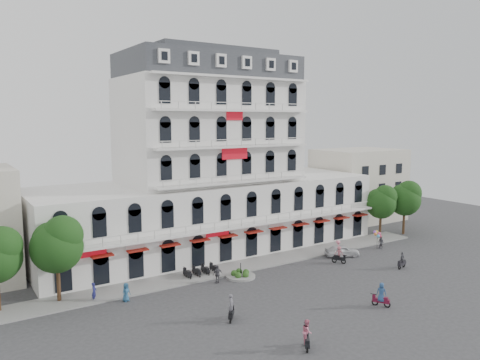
% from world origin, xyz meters
% --- Properties ---
extents(ground, '(120.00, 120.00, 0.00)m').
position_xyz_m(ground, '(0.00, 0.00, 0.00)').
color(ground, '#38383A').
rests_on(ground, ground).
extents(sidewalk, '(53.00, 4.00, 0.16)m').
position_xyz_m(sidewalk, '(0.00, 9.00, 0.08)').
color(sidewalk, gray).
rests_on(sidewalk, ground).
extents(main_building, '(45.00, 15.00, 25.80)m').
position_xyz_m(main_building, '(0.00, 18.00, 9.96)').
color(main_building, silver).
rests_on(main_building, ground).
extents(flank_building_east, '(14.00, 10.00, 12.00)m').
position_xyz_m(flank_building_east, '(30.00, 20.00, 6.00)').
color(flank_building_east, beige).
rests_on(flank_building_east, ground).
extents(traffic_island, '(3.20, 3.20, 1.60)m').
position_xyz_m(traffic_island, '(-3.00, 6.00, 0.26)').
color(traffic_island, gray).
rests_on(traffic_island, ground).
extents(parked_scooter_row, '(4.40, 1.80, 1.10)m').
position_xyz_m(parked_scooter_row, '(-6.35, 8.80, 0.00)').
color(parked_scooter_row, black).
rests_on(parked_scooter_row, ground).
extents(tree_west_inner, '(4.76, 4.76, 8.25)m').
position_xyz_m(tree_west_inner, '(-20.95, 9.48, 5.68)').
color(tree_west_inner, '#382314').
rests_on(tree_west_inner, ground).
extents(tree_east_inner, '(4.40, 4.37, 7.57)m').
position_xyz_m(tree_east_inner, '(24.05, 9.98, 5.21)').
color(tree_east_inner, '#382314').
rests_on(tree_east_inner, ground).
extents(tree_east_outer, '(4.65, 4.65, 8.05)m').
position_xyz_m(tree_east_outer, '(28.05, 8.98, 5.55)').
color(tree_east_outer, '#382314').
rests_on(tree_east_outer, ground).
extents(parked_car, '(4.58, 3.21, 1.45)m').
position_xyz_m(parked_car, '(11.91, 5.66, 0.72)').
color(parked_car, silver).
rests_on(parked_car, ground).
extents(rider_west, '(1.22, 1.39, 2.35)m').
position_xyz_m(rider_west, '(-9.63, -2.72, 1.09)').
color(rider_west, black).
rests_on(rider_west, ground).
extents(rider_southwest, '(1.19, 1.42, 2.31)m').
position_xyz_m(rider_southwest, '(-7.56, -10.02, 1.20)').
color(rider_southwest, black).
rests_on(rider_southwest, ground).
extents(rider_east, '(1.04, 1.54, 2.25)m').
position_xyz_m(rider_east, '(3.45, -7.63, 1.14)').
color(rider_east, maroon).
rests_on(rider_east, ground).
extents(rider_northeast, '(1.68, 0.68, 1.93)m').
position_xyz_m(rider_northeast, '(14.25, -1.47, 0.91)').
color(rider_northeast, black).
rests_on(rider_northeast, ground).
extents(rider_center, '(1.12, 1.48, 2.09)m').
position_xyz_m(rider_center, '(9.60, 3.90, 1.09)').
color(rider_center, black).
rests_on(rider_center, ground).
extents(pedestrian_left, '(1.01, 0.83, 1.77)m').
position_xyz_m(pedestrian_left, '(-15.68, 6.26, 0.89)').
color(pedestrian_left, '#2B5A82').
rests_on(pedestrian_left, ground).
extents(pedestrian_mid, '(1.14, 0.50, 1.93)m').
position_xyz_m(pedestrian_mid, '(-5.98, 5.85, 0.96)').
color(pedestrian_mid, '#4E4C53').
rests_on(pedestrian_mid, ground).
extents(pedestrian_right, '(1.29, 1.22, 1.76)m').
position_xyz_m(pedestrian_right, '(12.32, 6.81, 0.88)').
color(pedestrian_right, pink).
rests_on(pedestrian_right, ground).
extents(pedestrian_far, '(0.71, 0.78, 1.78)m').
position_xyz_m(pedestrian_far, '(-18.16, 8.01, 0.89)').
color(pedestrian_far, navy).
rests_on(pedestrian_far, ground).
extents(balloon_vendor, '(1.31, 1.25, 2.45)m').
position_xyz_m(balloon_vendor, '(18.58, 5.46, 1.27)').
color(balloon_vendor, '#58585F').
rests_on(balloon_vendor, ground).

